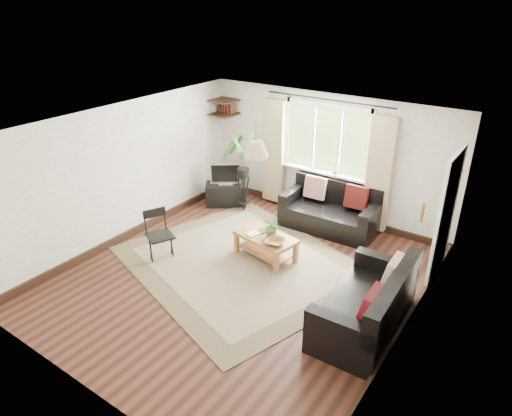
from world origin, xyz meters
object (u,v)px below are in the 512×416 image
Objects in this scene: coffee_table at (266,246)px; folding_chair at (160,237)px; palm_stand at (243,174)px; sofa_back at (330,209)px; sofa_right at (365,300)px; tv_stand at (226,194)px.

folding_chair is at bearing -143.82° from coffee_table.
palm_stand reaches higher than coffee_table.
sofa_back is 1.84m from palm_stand.
folding_chair is at bearing -86.42° from sofa_right.
coffee_table is (-2.02, 0.70, -0.21)m from sofa_right.
sofa_back is 2.29m from tv_stand.
tv_stand is (-1.85, 1.31, 0.01)m from coffee_table.
sofa_back reaches higher than tv_stand.
sofa_right is (1.61, -2.24, 0.01)m from sofa_back.
tv_stand is 0.98× the size of folding_chair.
sofa_back is 2.75m from sofa_right.
sofa_right reaches higher than tv_stand.
coffee_table is 1.22× the size of folding_chair.
sofa_right is 3.93m from palm_stand.
tv_stand is 2.38m from folding_chair.
tv_stand is at bearing 144.83° from coffee_table.
sofa_back is 3.13m from folding_chair.
coffee_table is 1.74m from folding_chair.
sofa_back is at bearing -146.11° from sofa_right.
folding_chair reaches higher than tv_stand.
folding_chair is (0.46, -2.32, 0.20)m from tv_stand.
sofa_right is 2.12× the size of folding_chair.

